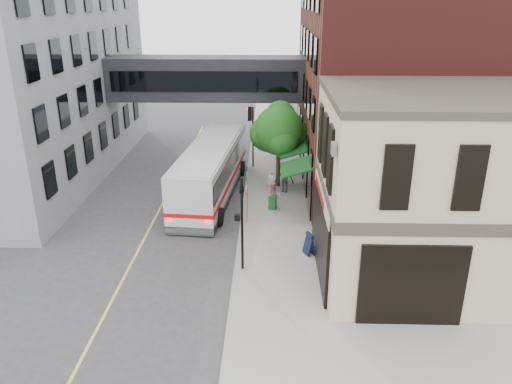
# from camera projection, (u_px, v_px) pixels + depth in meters

# --- Properties ---
(ground) EXTENTS (120.00, 120.00, 0.00)m
(ground) POSITION_uv_depth(u_px,v_px,m) (231.00, 295.00, 21.49)
(ground) COLOR #38383A
(ground) RESTS_ON ground
(sidewalk_main) EXTENTS (4.00, 60.00, 0.15)m
(sidewalk_main) POSITION_uv_depth(u_px,v_px,m) (275.00, 181.00, 34.45)
(sidewalk_main) COLOR gray
(sidewalk_main) RESTS_ON ground
(corner_building) EXTENTS (10.19, 8.12, 8.45)m
(corner_building) POSITION_uv_depth(u_px,v_px,m) (439.00, 189.00, 21.59)
(corner_building) COLOR #C5B696
(corner_building) RESTS_ON ground
(brick_building) EXTENTS (13.76, 18.00, 14.00)m
(brick_building) POSITION_uv_depth(u_px,v_px,m) (398.00, 78.00, 32.65)
(brick_building) COLOR #4D1C18
(brick_building) RESTS_ON ground
(opposite_building) EXTENTS (14.00, 24.00, 14.00)m
(opposite_building) POSITION_uv_depth(u_px,v_px,m) (0.00, 74.00, 34.26)
(opposite_building) COLOR slate
(opposite_building) RESTS_ON ground
(skyway_bridge) EXTENTS (14.00, 3.18, 3.00)m
(skyway_bridge) POSITION_uv_depth(u_px,v_px,m) (206.00, 78.00, 35.95)
(skyway_bridge) COLOR black
(skyway_bridge) RESTS_ON ground
(traffic_signal_near) EXTENTS (0.44, 0.22, 4.60)m
(traffic_signal_near) POSITION_uv_depth(u_px,v_px,m) (241.00, 213.00, 22.26)
(traffic_signal_near) COLOR black
(traffic_signal_near) RESTS_ON sidewalk_main
(traffic_signal_far) EXTENTS (0.53, 0.28, 4.50)m
(traffic_signal_far) POSITION_uv_depth(u_px,v_px,m) (251.00, 125.00, 36.09)
(traffic_signal_far) COLOR black
(traffic_signal_far) RESTS_ON sidewalk_main
(street_sign_pole) EXTENTS (0.08, 0.75, 3.00)m
(street_sign_pole) POSITION_uv_depth(u_px,v_px,m) (247.00, 193.00, 27.29)
(street_sign_pole) COLOR gray
(street_sign_pole) RESTS_ON sidewalk_main
(street_tree) EXTENTS (3.80, 3.20, 5.60)m
(street_tree) POSITION_uv_depth(u_px,v_px,m) (279.00, 130.00, 32.31)
(street_tree) COLOR #382619
(street_tree) RESTS_ON sidewalk_main
(lane_marking) EXTENTS (0.12, 40.00, 0.01)m
(lane_marking) POSITION_uv_depth(u_px,v_px,m) (162.00, 204.00, 30.92)
(lane_marking) COLOR #D8CC4C
(lane_marking) RESTS_ON ground
(bus) EXTENTS (3.85, 12.46, 3.30)m
(bus) POSITION_uv_depth(u_px,v_px,m) (211.00, 168.00, 31.58)
(bus) COLOR silver
(bus) RESTS_ON ground
(pedestrian_a) EXTENTS (0.65, 0.52, 1.54)m
(pedestrian_a) POSITION_uv_depth(u_px,v_px,m) (271.00, 182.00, 31.94)
(pedestrian_a) COLOR silver
(pedestrian_a) RESTS_ON sidewalk_main
(pedestrian_b) EXTENTS (0.86, 0.70, 1.62)m
(pedestrian_b) POSITION_uv_depth(u_px,v_px,m) (274.00, 195.00, 29.74)
(pedestrian_b) COLOR tan
(pedestrian_b) RESTS_ON sidewalk_main
(pedestrian_c) EXTENTS (1.41, 1.05, 1.94)m
(pedestrian_c) POSITION_uv_depth(u_px,v_px,m) (285.00, 178.00, 32.06)
(pedestrian_c) COLOR #212329
(pedestrian_c) RESTS_ON sidewalk_main
(newspaper_box) EXTENTS (0.49, 0.46, 0.83)m
(newspaper_box) POSITION_uv_depth(u_px,v_px,m) (273.00, 203.00, 29.65)
(newspaper_box) COLOR #12521E
(newspaper_box) RESTS_ON sidewalk_main
(sandwich_board) EXTENTS (0.62, 0.73, 1.11)m
(sandwich_board) POSITION_uv_depth(u_px,v_px,m) (309.00, 244.00, 24.38)
(sandwich_board) COLOR black
(sandwich_board) RESTS_ON sidewalk_main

